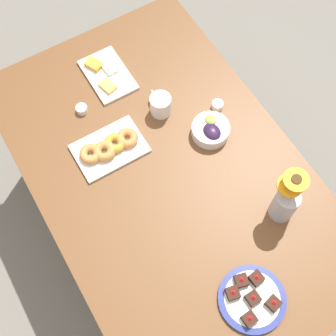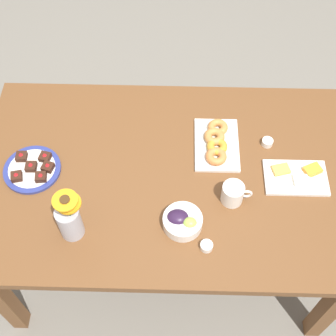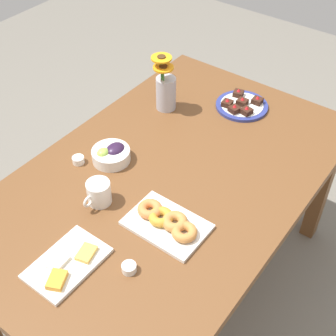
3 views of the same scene
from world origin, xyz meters
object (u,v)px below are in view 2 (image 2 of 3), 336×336
Objects in this scene: dining_table at (168,184)px; jam_cup_honey at (267,142)px; coffee_mug at (233,193)px; grape_bowl at (182,221)px; jam_cup_berry at (207,246)px; dessert_plate at (33,169)px; croissant_platter at (216,143)px; flower_vase at (70,220)px; cheese_platter at (297,177)px.

jam_cup_honey is at bearing 20.91° from dining_table.
coffee_mug is at bearing -24.56° from dining_table.
grape_bowl is 0.13m from jam_cup_berry.
grape_bowl is 0.64× the size of dessert_plate.
croissant_platter reaches higher than dining_table.
coffee_mug is 0.24m from jam_cup_berry.
dining_table is at bearing -0.01° from dessert_plate.
dining_table is at bearing -159.09° from jam_cup_honey.
jam_cup_berry is at bearing -118.90° from jam_cup_honey.
dessert_plate reaches higher than croissant_platter.
coffee_mug reaches higher than dessert_plate.
grape_bowl is 0.57× the size of flower_vase.
flower_vase is (-0.42, -0.04, 0.07)m from grape_bowl.
cheese_platter reaches higher than jam_cup_berry.
dining_table is 0.49m from flower_vase.
cheese_platter reaches higher than dining_table.
jam_cup_honey is at bearing 47.55° from grape_bowl.
coffee_mug is (0.26, -0.12, 0.13)m from dining_table.
jam_cup_berry is at bearing -96.15° from croissant_platter.
grape_bowl is 0.41m from croissant_platter.
dining_table is 13.00× the size of coffee_mug.
cheese_platter is at bearing -25.80° from croissant_platter.
jam_cup_honey is 0.20× the size of dessert_plate.
jam_cup_berry is 0.18× the size of flower_vase.
flower_vase reaches higher than croissant_platter.
dessert_plate is (-0.72, 0.33, -0.00)m from jam_cup_berry.
flower_vase is at bearing 173.97° from jam_cup_berry.
grape_bowl is at bearing 134.16° from jam_cup_berry.
flower_vase is at bearing -174.32° from grape_bowl.
flower_vase is (-0.89, -0.27, 0.08)m from cheese_platter.
grape_bowl reaches higher than croissant_platter.
jam_cup_honey is 0.57m from jam_cup_berry.
jam_cup_honey is 1.00× the size of jam_cup_berry.
jam_cup_berry is 0.20× the size of dessert_plate.
jam_cup_berry is 0.52m from flower_vase.
dining_table is 5.71× the size of croissant_platter.
coffee_mug is 0.84m from dessert_plate.
jam_cup_berry is (-0.27, -0.50, 0.00)m from jam_cup_honey.
jam_cup_honey is at bearing 121.42° from cheese_platter.
jam_cup_honey reaches higher than dining_table.
coffee_mug reaches higher than jam_cup_honey.
croissant_platter is 5.83× the size of jam_cup_berry.
grape_bowl is at bearing -154.21° from cheese_platter.
dessert_plate is at bearing -170.68° from jam_cup_honey.
dining_table is 0.47m from jam_cup_honey.
dining_table is 0.32m from coffee_mug.
croissant_platter is at bearing 37.26° from flower_vase.
flower_vase is (-0.78, -0.44, 0.08)m from jam_cup_honey.
cheese_platter is 0.97× the size of flower_vase.
jam_cup_honey is 0.18× the size of flower_vase.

